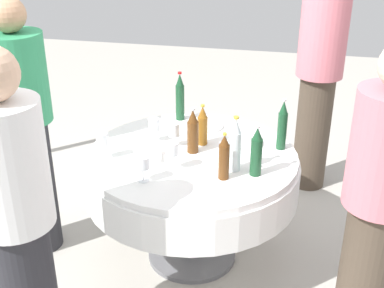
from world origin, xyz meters
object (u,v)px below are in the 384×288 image
wine_glass_far (174,130)px  person_rear (16,217)px  wine_glass_inner (102,140)px  bottle_brown_mid (224,158)px  wine_glass_mid (143,163)px  plate_left (206,126)px  person_inner (25,128)px  person_east (379,204)px  wine_glass_near (154,125)px  bottle_brown_rear (194,132)px  person_front (319,75)px  bottle_amber_near (203,126)px  bottle_dark_green_far (180,98)px  bottle_clear_east (235,145)px  wine_glass_left (172,150)px  bottle_dark_green_inner (256,152)px  bottle_dark_green_front (282,126)px  dining_table (192,176)px  plate_right (245,142)px

wine_glass_far → person_rear: size_ratio=0.09×
wine_glass_inner → bottle_brown_mid: bearing=-6.6°
wine_glass_inner → wine_glass_mid: (0.30, -0.20, -0.01)m
plate_left → person_inner: person_inner is taller
person_east → person_inner: bearing=-74.9°
plate_left → person_east: person_east is taller
wine_glass_near → person_inner: person_inner is taller
bottle_brown_rear → plate_left: bottle_brown_rear is taller
wine_glass_inner → person_rear: bearing=-96.9°
wine_glass_near → person_front: (0.98, 0.99, 0.07)m
bottle_amber_near → wine_glass_inner: 0.60m
bottle_dark_green_far → person_inner: 1.00m
bottle_brown_rear → bottle_clear_east: size_ratio=0.88×
wine_glass_inner → person_rear: 0.79m
bottle_dark_green_far → wine_glass_left: size_ratio=2.07×
bottle_brown_mid → person_east: size_ratio=0.17×
wine_glass_mid → wine_glass_left: bearing=53.4°
bottle_brown_rear → wine_glass_far: 0.15m
bottle_dark_green_far → person_east: (1.16, -0.97, -0.07)m
bottle_brown_rear → bottle_dark_green_inner: bearing=-27.0°
wine_glass_mid → person_inner: size_ratio=0.09×
wine_glass_mid → person_east: person_east is taller
person_front → person_rear: size_ratio=1.09×
wine_glass_inner → person_inner: 0.52m
bottle_dark_green_front → person_front: bearing=77.0°
dining_table → person_rear: (-0.58, -0.95, 0.25)m
bottle_brown_rear → bottle_dark_green_far: bearing=112.4°
wine_glass_mid → bottle_clear_east: bearing=26.4°
bottle_dark_green_front → bottle_amber_near: size_ratio=1.23×
bottle_amber_near → wine_glass_left: 0.36m
wine_glass_near → bottle_clear_east: bearing=-26.3°
person_rear → person_inner: 0.96m
dining_table → plate_right: plate_right is taller
bottle_dark_green_front → person_inner: person_inner is taller
wine_glass_far → person_rear: bearing=-113.6°
bottle_clear_east → bottle_brown_mid: size_ratio=1.19×
bottle_brown_mid → plate_right: size_ratio=1.26×
plate_right → person_front: 1.01m
bottle_dark_green_far → wine_glass_far: size_ratio=2.24×
bottle_brown_rear → wine_glass_far: bottle_brown_rear is taller
dining_table → bottle_dark_green_inner: 0.51m
bottle_clear_east → person_rear: size_ratio=0.20×
wine_glass_far → plate_left: (0.13, 0.32, -0.10)m
plate_left → bottle_dark_green_inner: bearing=-56.1°
wine_glass_inner → plate_left: 0.75m
bottle_dark_green_front → wine_glass_far: 0.64m
dining_table → wine_glass_mid: size_ratio=8.84×
bottle_brown_rear → wine_glass_left: size_ratio=1.73×
bottle_dark_green_inner → wine_glass_left: (-0.45, -0.04, -0.02)m
bottle_brown_mid → person_front: size_ratio=0.15×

